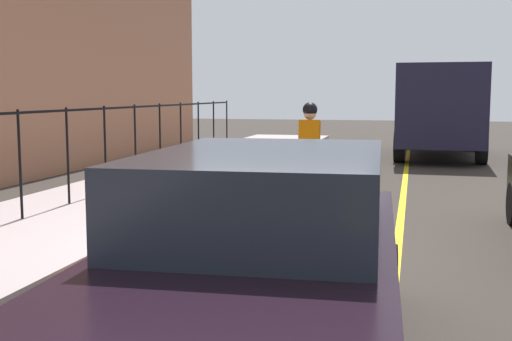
{
  "coord_description": "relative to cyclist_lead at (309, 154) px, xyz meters",
  "views": [
    {
      "loc": [
        -8.0,
        -1.76,
        1.99
      ],
      "look_at": [
        0.01,
        0.18,
        1.0
      ],
      "focal_mm": 45.63,
      "sensor_mm": 36.0,
      "label": 1
    }
  ],
  "objects": [
    {
      "name": "box_truck_background",
      "position": [
        9.6,
        -2.57,
        0.64
      ],
      "size": [
        6.78,
        2.7,
        2.78
      ],
      "rotation": [
        0.0,
        0.0,
        -0.03
      ],
      "color": "#1C1A31",
      "rests_on": "ground"
    },
    {
      "name": "cyclist_lead",
      "position": [
        0.0,
        0.0,
        0.0
      ],
      "size": [
        1.71,
        0.37,
        1.83
      ],
      "rotation": [
        0.0,
        0.0,
        0.03
      ],
      "color": "black",
      "rests_on": "ground"
    },
    {
      "name": "traffic_cone_far",
      "position": [
        -5.32,
        1.41,
        -0.68
      ],
      "size": [
        0.36,
        0.36,
        0.47
      ],
      "primitive_type": "cone",
      "color": "#EB5316",
      "rests_on": "ground"
    },
    {
      "name": "parked_sedan_rear",
      "position": [
        -6.99,
        -0.78,
        -0.09
      ],
      "size": [
        4.48,
        2.09,
        1.58
      ],
      "rotation": [
        0.0,
        0.0,
        3.19
      ],
      "color": "black",
      "rests_on": "ground"
    },
    {
      "name": "traffic_cone_near",
      "position": [
        1.62,
        1.65,
        -0.65
      ],
      "size": [
        0.36,
        0.36,
        0.53
      ],
      "primitive_type": "cone",
      "color": "#F05213",
      "rests_on": "ground"
    },
    {
      "name": "lane_line_centre",
      "position": [
        -3.3,
        -1.62,
        -0.91
      ],
      "size": [
        36.0,
        0.12,
        0.01
      ],
      "primitive_type": "cube",
      "color": "yellow",
      "rests_on": "ground"
    },
    {
      "name": "iron_fence",
      "position": [
        -2.3,
        3.78,
        0.37
      ],
      "size": [
        20.25,
        0.04,
        1.6
      ],
      "color": "black",
      "rests_on": "sidewalk"
    },
    {
      "name": "ground_plane",
      "position": [
        -3.3,
        -0.02,
        -0.91
      ],
      "size": [
        80.0,
        80.0,
        0.0
      ],
      "primitive_type": "plane",
      "color": "#312B26"
    },
    {
      "name": "sidewalk",
      "position": [
        -3.3,
        3.38,
        -0.84
      ],
      "size": [
        40.0,
        3.2,
        0.15
      ],
      "primitive_type": "cube",
      "color": "#A59494",
      "rests_on": "ground"
    }
  ]
}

